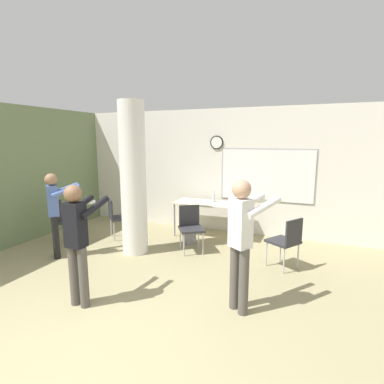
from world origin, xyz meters
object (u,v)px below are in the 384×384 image
chair_by_left_wall (65,218)px  chair_near_pillar (117,215)px  person_watching_back (55,209)px  person_playing_front (77,236)px  bottle_on_table (214,198)px  chair_table_front (191,225)px  chair_mid_room (287,239)px  person_playing_side (242,236)px  folding_table (209,205)px

chair_by_left_wall → chair_near_pillar: (0.84, 0.62, 0.00)m
person_watching_back → person_playing_front: size_ratio=0.97×
bottle_on_table → person_watching_back: person_watching_back is taller
chair_by_left_wall → chair_table_front: (2.60, 0.53, 0.00)m
chair_table_front → person_playing_front: 2.41m
chair_mid_room → person_playing_side: bearing=-105.3°
bottle_on_table → chair_near_pillar: bottle_on_table is taller
chair_near_pillar → person_playing_side: (3.12, -1.73, 0.47)m
folding_table → chair_table_front: chair_table_front is taller
chair_mid_room → person_watching_back: size_ratio=0.57×
folding_table → chair_near_pillar: (-1.80, -0.86, -0.19)m
chair_mid_room → chair_near_pillar: size_ratio=1.00×
chair_mid_room → person_playing_front: size_ratio=0.55×
chair_mid_room → person_playing_side: person_playing_side is taller
chair_mid_room → bottle_on_table: bearing=143.8°
chair_mid_room → folding_table: bearing=147.5°
chair_mid_room → person_watching_back: bearing=-164.8°
chair_table_front → chair_by_left_wall: bearing=-168.5°
bottle_on_table → chair_mid_room: size_ratio=0.28×
person_watching_back → chair_mid_room: bearing=15.2°
chair_table_front → person_playing_front: bearing=-104.0°
folding_table → chair_table_front: bearing=-92.3°
bottle_on_table → person_watching_back: 3.18m
chair_by_left_wall → person_playing_front: bearing=-41.2°
chair_mid_room → chair_near_pillar: (-3.52, 0.24, 0.00)m
bottle_on_table → chair_by_left_wall: bearing=-149.4°
person_playing_side → bottle_on_table: bearing=114.9°
chair_near_pillar → chair_by_left_wall: bearing=-143.8°
folding_table → chair_table_front: (-0.04, -0.95, -0.19)m
bottle_on_table → folding_table: bearing=-117.1°
chair_table_front → folding_table: bearing=87.7°
folding_table → chair_near_pillar: bearing=-154.4°
person_playing_side → chair_near_pillar: bearing=150.9°
bottle_on_table → person_watching_back: (-2.22, -2.28, 0.05)m
folding_table → chair_near_pillar: 2.00m
chair_by_left_wall → chair_table_front: size_ratio=1.00×
person_playing_front → chair_mid_room: bearing=42.6°
chair_mid_room → chair_table_front: same height
chair_mid_room → person_watching_back: (-3.89, -1.05, 0.39)m
folding_table → chair_mid_room: (1.73, -1.10, -0.19)m
chair_mid_room → person_watching_back: 4.04m
person_playing_side → person_watching_back: 3.51m
chair_by_left_wall → bottle_on_table: bearing=30.6°
chair_by_left_wall → person_watching_back: 0.92m
person_playing_front → chair_table_front: bearing=76.0°
chair_by_left_wall → person_playing_side: bearing=-15.8°
person_playing_side → person_playing_front: 2.04m
chair_near_pillar → person_watching_back: size_ratio=0.57×
chair_table_front → person_playing_side: size_ratio=0.52×
chair_by_left_wall → person_playing_side: person_playing_side is taller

